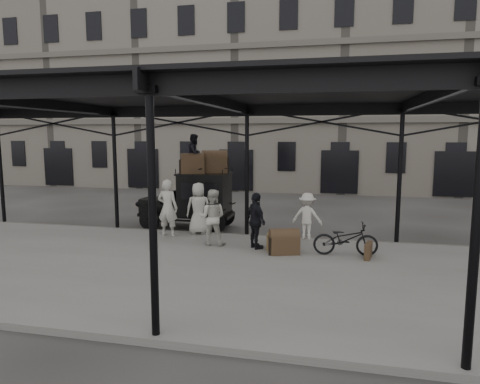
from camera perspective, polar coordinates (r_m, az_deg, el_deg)
The scene contains 18 objects.
ground at distance 13.28m, azimuth -0.88°, elevation -8.21°, with size 120.00×120.00×0.00m, color #383533.
platform at distance 11.41m, azimuth -3.28°, elevation -10.52°, with size 28.00×8.00×0.15m, color slate.
canopy at distance 11.15m, azimuth -3.06°, elevation 12.62°, with size 22.50×9.00×4.74m.
building_frontage at distance 30.75m, azimuth 7.25°, elevation 13.88°, with size 64.00×8.00×14.00m, color slate.
taxi at distance 16.61m, azimuth -5.75°, elevation -0.79°, with size 3.65×1.55×2.18m.
porter_left at distance 14.87m, azimuth -9.62°, elevation -2.11°, with size 0.72×0.47×1.97m, color beige.
porter_midleft at distance 13.58m, azimuth -3.73°, elevation -3.36°, with size 0.87×0.67×1.78m, color beige.
porter_centre at distance 15.13m, azimuth -5.54°, elevation -2.16°, with size 0.89×0.58×1.82m, color beige.
porter_official at distance 13.10m, azimuth 2.14°, elevation -3.86°, with size 1.02×0.42×1.74m, color black.
porter_right at distance 14.50m, azimuth 8.95°, elevation -3.18°, with size 1.01×0.58×1.56m, color silver.
bicycle at distance 12.81m, azimuth 13.90°, elevation -6.10°, with size 0.64×1.85×0.97m, color black.
porter_roof at distance 16.37m, azimuth -6.05°, elevation 5.11°, with size 0.72×0.56×1.48m, color black.
steamer_trunk_roof_near at distance 16.26m, azimuth -6.36°, elevation 3.61°, with size 0.87×0.53×0.64m, color #4F3A25, non-canonical shape.
steamer_trunk_roof_far at distance 16.46m, azimuth -3.38°, elevation 3.83°, with size 0.97×0.60×0.71m, color #4F3A25, non-canonical shape.
steamer_trunk_platform at distance 12.73m, azimuth 5.89°, elevation -6.80°, with size 0.85×0.52×0.62m, color #4F3A25, non-canonical shape.
wicker_hamper at distance 13.12m, azimuth 4.94°, elevation -6.63°, with size 0.60×0.45×0.50m, color olive.
suitcase_upright at distance 12.71m, azimuth 16.73°, elevation -7.52°, with size 0.15×0.60×0.45m, color #4F3A25.
suitcase_flat at distance 13.68m, azimuth 5.29°, elevation -6.25°, with size 0.60×0.15×0.40m, color #4F3A25.
Camera 1 is at (3.01, -12.41, 3.63)m, focal length 32.00 mm.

